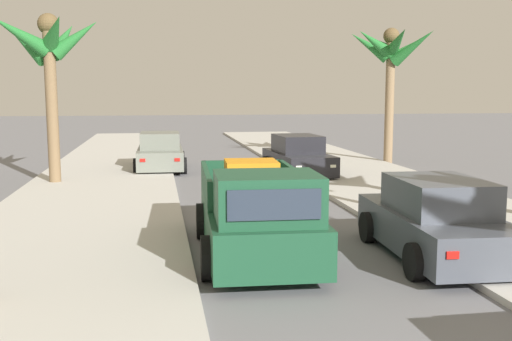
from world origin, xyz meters
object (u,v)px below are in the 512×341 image
(car_left_mid, at_px, (160,153))
(car_left_far, at_px, (298,157))
(palm_tree_left_fore, at_px, (392,52))
(palm_tree_right_fore, at_px, (47,50))
(car_right_mid, at_px, (436,221))
(pickup_truck, at_px, (257,215))

(car_left_mid, bearing_deg, car_left_far, -26.51)
(palm_tree_left_fore, bearing_deg, palm_tree_right_fore, -163.54)
(car_left_mid, bearing_deg, car_right_mid, -70.12)
(car_right_mid, xyz_separation_m, palm_tree_right_fore, (-8.68, 10.52, 3.80))
(car_right_mid, xyz_separation_m, car_left_far, (0.05, 11.44, 0.00))
(pickup_truck, bearing_deg, car_left_mid, 97.35)
(car_left_mid, distance_m, car_left_far, 5.70)
(car_left_mid, distance_m, palm_tree_right_fore, 6.29)
(pickup_truck, bearing_deg, car_left_far, 72.60)
(pickup_truck, height_order, palm_tree_left_fore, palm_tree_left_fore)
(car_left_far, height_order, palm_tree_right_fore, palm_tree_right_fore)
(pickup_truck, distance_m, car_left_mid, 13.45)
(car_left_far, bearing_deg, car_left_mid, 153.49)
(car_left_mid, height_order, palm_tree_left_fore, palm_tree_left_fore)
(pickup_truck, xyz_separation_m, palm_tree_right_fore, (-5.34, 9.87, 3.70))
(car_right_mid, bearing_deg, pickup_truck, 168.97)
(car_left_far, bearing_deg, car_right_mid, -90.24)
(palm_tree_left_fore, bearing_deg, car_left_mid, -176.89)
(car_left_mid, height_order, palm_tree_right_fore, palm_tree_right_fore)
(palm_tree_left_fore, bearing_deg, car_left_far, -147.48)
(car_left_mid, xyz_separation_m, car_left_far, (5.10, -2.55, 0.00))
(car_right_mid, height_order, car_left_far, same)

